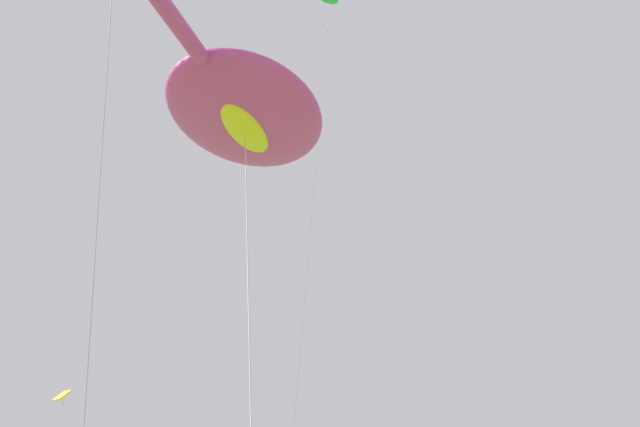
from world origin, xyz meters
TOP-DOWN VIEW (x-y plane):
  - big_show_kite at (2.97, 17.64)m, footprint 11.73×8.12m
  - small_kite_diamond_red at (4.81, 29.14)m, footprint 0.73×5.24m

SIDE VIEW (x-z plane):
  - small_kite_diamond_red at x=4.81m, z-range 3.45..12.36m
  - big_show_kite at x=2.97m, z-range 6.63..21.13m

